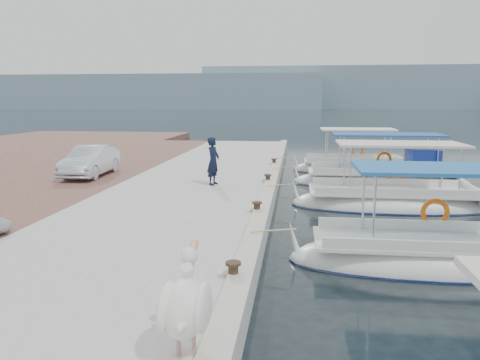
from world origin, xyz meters
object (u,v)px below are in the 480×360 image
fishing_caique_d (383,180)px  parked_car (91,161)px  fishing_caique_e (353,169)px  pelican (186,305)px  fishing_caique_b (431,261)px  fisherman (213,161)px  fishing_caique_c (391,204)px

fishing_caique_d → parked_car: 12.61m
fishing_caique_e → fishing_caique_d: bearing=-76.9°
fishing_caique_e → pelican: bearing=-102.6°
fishing_caique_b → fisherman: fisherman is taller
parked_car → fisherman: bearing=-17.1°
fishing_caique_c → fisherman: 6.57m
fishing_caique_c → fishing_caique_e: 8.18m
fishing_caique_d → pelican: bearing=-108.4°
fishing_caique_e → parked_car: bearing=-153.0°
fishing_caique_b → pelican: size_ratio=3.91×
pelican → fishing_caique_b: bearing=49.2°
fishing_caique_b → fisherman: 9.20m
fishing_caique_d → parked_car: size_ratio=2.01×
fishing_caique_c → pelican: 11.95m
fishing_caique_d → fisherman: bearing=-152.3°
fishing_caique_b → pelican: 6.76m
parked_car → fishing_caique_c: bearing=-13.2°
fishing_caique_c → pelican: bearing=-112.9°
fishing_caique_e → fisherman: (-6.02, -7.34, 1.27)m
fishing_caique_e → pelican: (-4.26, -19.15, 1.02)m
fishing_caique_c → parked_car: fishing_caique_c is taller
parked_car → fishing_caique_d: bearing=7.6°
fishing_caique_b → fishing_caique_e: bearing=90.4°
fishing_caique_e → fishing_caique_c: bearing=-87.4°
fisherman → parked_car: bearing=88.0°
fishing_caique_e → pelican: fishing_caique_e is taller
fishing_caique_c → fishing_caique_e: bearing=92.6°
pelican → fisherman: size_ratio=0.90×
fishing_caique_c → pelican: fishing_caique_c is taller
fishing_caique_d → pelican: 16.28m
fishing_caique_e → parked_car: size_ratio=1.61×
pelican → fisherman: 11.94m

